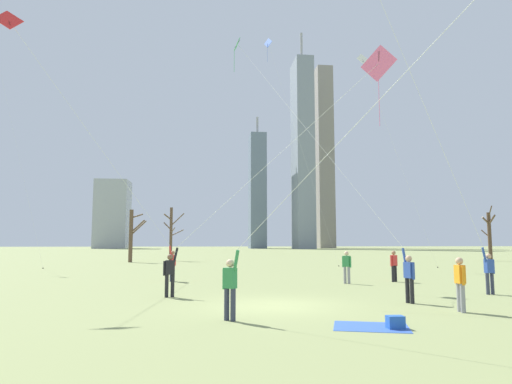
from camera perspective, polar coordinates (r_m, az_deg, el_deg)
The scene contains 20 objects.
ground_plane at distance 15.54m, azimuth 2.41°, elevation -13.90°, with size 400.00×400.00×0.00m, color #848E56.
kite_flyer_foreground_left_orange at distance 10.70m, azimuth 8.92°, elevation 1.71°, with size 9.11×9.94×12.19m.
kite_flyer_midfield_left_teal at distance 20.06m, azimuth 25.39°, elevation -4.55°, with size 7.20×3.34×13.56m.
kite_flyer_far_back_green at distance 17.84m, azimuth 14.31°, elevation -4.21°, with size 5.62×11.18×14.08m.
kite_flyer_midfield_right_red at distance 24.29m, azimuth -12.98°, elevation -4.68°, with size 7.38×6.07×11.91m.
kite_flyer_foreground_right_pink at distance 17.58m, azimuth -5.28°, elevation -4.56°, with size 8.68×2.12×9.51m.
bystander_far_off_by_trees at distance 23.79m, azimuth 11.19°, elevation -8.93°, with size 0.38×0.40×1.62m.
bystander_watching_nearby at distance 25.52m, azimuth 16.74°, elevation -8.60°, with size 0.45×0.35×1.62m.
bystander_strolling_midfield at distance 15.29m, azimuth 24.00°, elevation -10.10°, with size 0.22×0.51×1.62m.
distant_kite_drifting_right_yellow at distance 47.31m, azimuth -29.12°, elevation 12.81°, with size 6.48×3.95×19.41m.
distant_kite_high_overhead_blue at distance 46.96m, azimuth 2.12°, elevation 16.18°, with size 5.83×5.07×22.32m.
distant_kite_low_near_trees_white at distance 38.73m, azimuth 14.04°, elevation 13.13°, with size 7.05×2.06×17.03m.
picnic_spot at distance 12.03m, azimuth 15.69°, elevation -15.50°, with size 2.13×1.87×0.31m.
bare_tree_leftmost at distance 57.11m, azimuth 26.98°, elevation -4.69°, with size 1.19×2.04×6.04m.
bare_tree_right_of_center at distance 52.50m, azimuth -10.48°, elevation -4.96°, with size 2.38×1.85×5.95m.
bare_tree_far_right_edge at distance 49.48m, azimuth -15.15°, elevation -5.09°, with size 1.72×1.20×5.43m.
skyline_mid_tower_left at distance 157.19m, azimuth -17.36°, elevation -2.66°, with size 10.32×10.55×22.13m.
skyline_slender_spire at distance 164.32m, azimuth 8.41°, elevation 4.34°, with size 5.48×8.43×64.01m.
skyline_tall_tower at distance 152.29m, azimuth 0.16°, elevation 0.13°, with size 5.20×9.85×44.02m.
skyline_mid_tower_right at distance 146.53m, azimuth 5.80°, elevation 4.82°, with size 5.46×11.83×69.81m.
Camera 1 is at (-2.26, -15.24, 2.08)m, focal length 32.25 mm.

